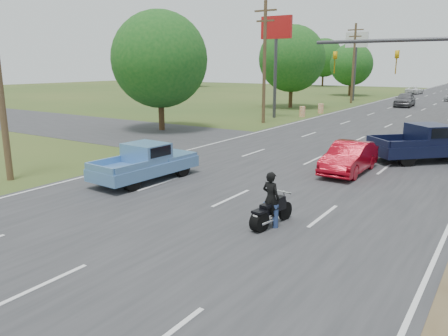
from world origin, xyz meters
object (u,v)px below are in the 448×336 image
Objects in this scene: distant_car_grey at (405,100)px; distant_car_white at (415,90)px; red_convertible at (349,158)px; blue_pickup at (147,162)px; motorcycle at (270,213)px; navy_pickup at (429,143)px; rider at (271,201)px.

distant_car_white is at bearing 96.10° from distant_car_grey.
red_convertible is 0.86× the size of blue_pickup.
blue_pickup is at bearing -94.53° from distant_car_grey.
red_convertible is 9.15m from blue_pickup.
navy_pickup is at bearing 88.24° from motorcycle.
blue_pickup is at bearing -86.30° from navy_pickup.
rider reaches higher than motorcycle.
red_convertible is at bearing 104.31° from distant_car_white.
navy_pickup is (2.42, 13.02, 0.14)m from rider.
motorcycle is (0.18, -8.17, -0.26)m from red_convertible.
motorcycle is at bearing 103.55° from distant_car_white.
rider is 44.57m from distant_car_grey.
motorcycle is 1.20× the size of rider.
navy_pickup is at bearing 52.55° from blue_pickup.
blue_pickup is 0.88× the size of navy_pickup.
motorcycle is 7.38m from blue_pickup.
blue_pickup is (-7.06, 2.08, -0.01)m from rider.
rider is at bearing -55.89° from navy_pickup.
red_convertible is 0.76× the size of navy_pickup.
distant_car_grey reaches higher than rider.
red_convertible is 2.18× the size of motorcycle.
blue_pickup is (-6.88, -6.04, 0.11)m from red_convertible.
navy_pickup is 57.98m from distant_car_white.
distant_car_grey is at bearing 105.37° from motorcycle.
rider reaches higher than blue_pickup.
distant_car_grey is at bearing 98.17° from red_convertible.
distant_car_grey reaches higher than blue_pickup.
navy_pickup is 1.26× the size of distant_car_white.
rider is 7.37m from blue_pickup.
red_convertible is 5.55m from navy_pickup.
rider is (0.19, -8.12, 0.11)m from red_convertible.
distant_car_white is (-8.74, 69.95, 0.18)m from motorcycle.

